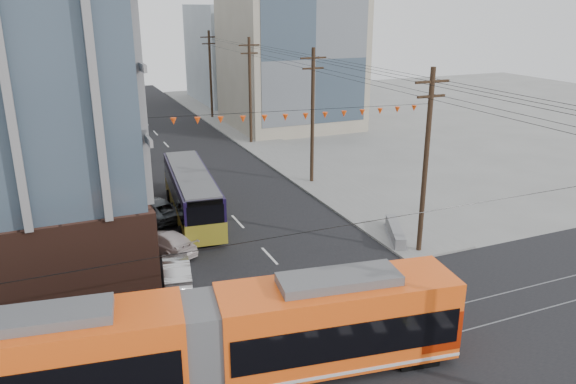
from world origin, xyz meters
name	(u,v)px	position (x,y,z in m)	size (l,w,h in m)	color
bg_bldg_ne_near	(290,58)	(16.00, 48.00, 8.00)	(14.00, 14.00, 16.00)	gray
bg_bldg_nw_far	(14,36)	(-14.00, 72.00, 10.00)	(16.00, 18.00, 20.00)	gray
bg_bldg_ne_far	(249,53)	(18.00, 68.00, 7.00)	(16.00, 16.00, 14.00)	#8C99A5
utility_pole_far	(211,75)	(8.50, 56.00, 5.50)	(0.30, 0.30, 11.00)	black
streetcar	(202,342)	(-6.72, 3.91, 1.99)	(20.67, 2.91, 3.98)	#FF5714
city_bus	(192,194)	(-2.57, 22.18, 1.70)	(2.59, 11.97, 3.39)	black
parked_car_silver	(176,270)	(-5.75, 13.09, 0.67)	(1.41, 4.05, 1.33)	#B4B4B4
parked_car_white	(168,242)	(-5.39, 16.94, 0.65)	(1.81, 4.46, 1.29)	silver
parked_car_grey	(156,209)	(-5.01, 22.73, 0.71)	(2.36, 5.11, 1.42)	#3D4349
jersey_barrier	(395,232)	(8.30, 13.25, 0.43)	(0.97, 4.32, 0.86)	gray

